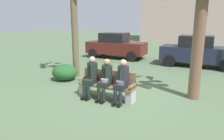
% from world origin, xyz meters
% --- Properties ---
extents(ground_plane, '(80.00, 80.00, 0.00)m').
position_xyz_m(ground_plane, '(0.00, 0.00, 0.00)').
color(ground_plane, '#526849').
extents(park_bench, '(1.87, 0.44, 0.90)m').
position_xyz_m(park_bench, '(-0.17, -0.23, 0.42)').
color(park_bench, brown).
rests_on(park_bench, ground).
extents(seated_man_left, '(0.34, 0.72, 1.32)m').
position_xyz_m(seated_man_left, '(-0.69, -0.35, 0.74)').
color(seated_man_left, '#1E2823').
rests_on(seated_man_left, ground).
extents(seated_man_middle, '(0.34, 0.72, 1.29)m').
position_xyz_m(seated_man_middle, '(-0.15, -0.36, 0.72)').
color(seated_man_middle, '#1E2823').
rests_on(seated_man_middle, ground).
extents(seated_man_right, '(0.34, 0.72, 1.32)m').
position_xyz_m(seated_man_right, '(0.41, -0.36, 0.73)').
color(seated_man_right, '#23232D').
rests_on(seated_man_right, ground).
extents(shrub_near_bench, '(1.08, 0.99, 0.68)m').
position_xyz_m(shrub_near_bench, '(-2.73, 0.76, 0.34)').
color(shrub_near_bench, '#225325').
rests_on(shrub_near_bench, ground).
extents(parked_car_near, '(3.93, 1.77, 1.68)m').
position_xyz_m(parked_car_near, '(-3.18, 6.54, 0.84)').
color(parked_car_near, '#591E19').
rests_on(parked_car_near, ground).
extents(parked_car_far, '(3.94, 1.78, 1.68)m').
position_xyz_m(parked_car_far, '(1.94, 6.19, 0.84)').
color(parked_car_far, '#1E2338').
rests_on(parked_car_far, ground).
extents(building_backdrop, '(10.79, 7.81, 9.47)m').
position_xyz_m(building_backdrop, '(-0.49, 21.86, 4.76)').
color(building_backdrop, '#C4A79E').
rests_on(building_backdrop, ground).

